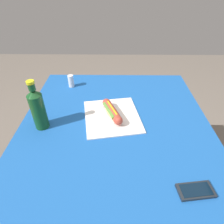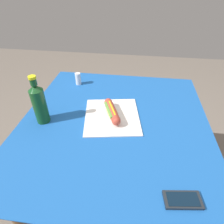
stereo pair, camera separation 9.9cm
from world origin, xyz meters
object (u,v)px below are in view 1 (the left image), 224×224
cell_phone (196,191)px  salt_shaker (71,81)px  hot_dog (112,111)px  soda_bottle (38,108)px

cell_phone → salt_shaker: size_ratio=1.67×
cell_phone → salt_shaker: (0.74, 0.57, 0.03)m
cell_phone → salt_shaker: bearing=37.7°
hot_dog → salt_shaker: bearing=40.4°
soda_bottle → salt_shaker: (0.40, -0.07, -0.07)m
hot_dog → salt_shaker: size_ratio=2.49×
soda_bottle → salt_shaker: 0.41m
hot_dog → salt_shaker: (0.32, 0.27, 0.01)m
soda_bottle → salt_shaker: bearing=-10.3°
cell_phone → soda_bottle: 0.73m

